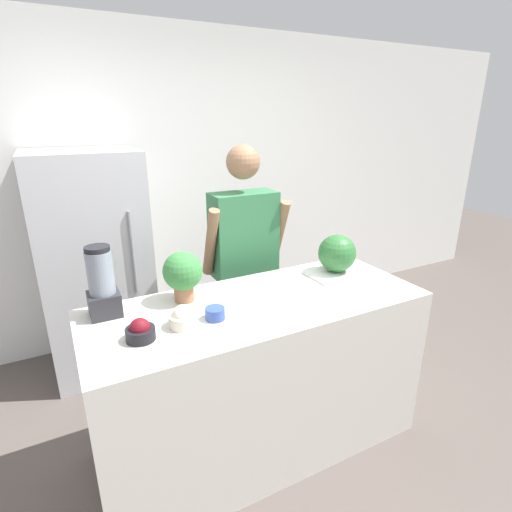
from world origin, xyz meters
The scene contains 12 objects.
ground_plane centered at (0.00, 0.00, 0.00)m, with size 14.00×14.00×0.00m, color #564C47.
wall_back centered at (0.00, 2.06, 1.30)m, with size 8.00×0.06×2.60m.
counter_island centered at (0.00, 0.36, 0.48)m, with size 1.84×0.73×0.95m.
refrigerator centered at (-0.69, 1.68, 0.84)m, with size 0.75×0.68×1.68m.
person centered at (0.24, 1.04, 0.88)m, with size 0.59×0.27×1.72m.
cutting_board centered at (0.61, 0.49, 0.96)m, with size 0.36×0.26×0.01m.
watermelon centered at (0.63, 0.50, 1.08)m, with size 0.24×0.24×0.24m.
bowl_cherries centered at (-0.65, 0.27, 0.99)m, with size 0.13×0.13×0.10m.
bowl_cream centered at (-0.44, 0.30, 1.00)m, with size 0.14×0.14×0.11m.
bowl_small_blue centered at (-0.28, 0.29, 0.98)m, with size 0.10×0.10×0.06m.
blender centered at (-0.75, 0.59, 1.12)m, with size 0.15×0.15×0.36m.
potted_plant centered at (-0.35, 0.56, 1.11)m, with size 0.21×0.21×0.28m.
Camera 1 is at (-0.92, -1.35, 1.90)m, focal length 28.00 mm.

